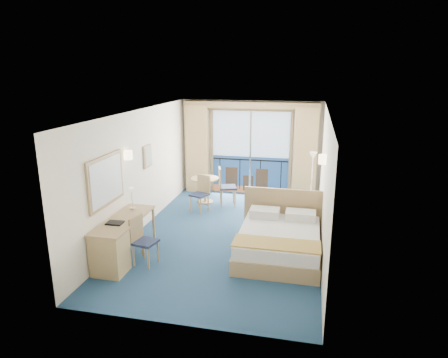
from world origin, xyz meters
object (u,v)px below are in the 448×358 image
bed (279,240)px  desk (113,247)px  armchair (293,205)px  floor_lamp (313,166)px  nightstand (310,223)px  desk_chair (141,238)px  round_table (205,184)px  table_chair_a (224,184)px  table_chair_b (201,191)px

bed → desk: (-2.89, -1.25, 0.14)m
armchair → floor_lamp: size_ratio=0.47×
nightstand → desk_chair: bearing=-145.9°
bed → nightstand: bearing=63.4°
nightstand → desk: (-3.47, -2.42, 0.18)m
armchair → round_table: size_ratio=0.91×
floor_lamp → desk: 5.55m
armchair → desk: 4.59m
table_chair_a → table_chair_b: (-0.49, -0.55, -0.06)m
desk → table_chair_b: 3.46m
desk → round_table: desk is taller
bed → floor_lamp: floor_lamp is taller
round_table → floor_lamp: bearing=4.6°
bed → desk_chair: bed is taller
nightstand → table_chair_b: table_chair_b is taller
round_table → table_chair_b: size_ratio=0.82×
desk → table_chair_b: size_ratio=1.86×
bed → round_table: bearing=128.9°
nightstand → desk_chair: desk_chair is taller
nightstand → table_chair_a: bearing=146.1°
table_chair_b → floor_lamp: bearing=40.1°
table_chair_a → floor_lamp: bearing=-98.8°
floor_lamp → nightstand: bearing=-89.7°
armchair → desk: desk is taller
nightstand → floor_lamp: size_ratio=0.36×
floor_lamp → table_chair_a: bearing=-171.6°
nightstand → table_chair_b: 2.94m
bed → floor_lamp: size_ratio=1.38×
bed → nightstand: bed is taller
bed → desk: bed is taller
bed → desk: size_ratio=1.18×
bed → floor_lamp: bearing=79.3°
table_chair_b → table_chair_a: bearing=70.9°
bed → nightstand: 1.30m
desk_chair → table_chair_a: 3.69m
armchair → desk: (-3.05, -3.43, 0.13)m
floor_lamp → desk: floor_lamp is taller
floor_lamp → desk_chair: 5.02m
floor_lamp → round_table: size_ratio=1.94×
bed → table_chair_a: size_ratio=1.99×
table_chair_b → nightstand: bearing=2.7°
armchair → round_table: 2.51m
armchair → table_chair_b: size_ratio=0.75×
bed → desk_chair: size_ratio=2.20×
round_table → desk: bearing=-98.8°
armchair → desk: size_ratio=0.40×
desk → bed: bearing=23.4°
bed → armchair: (0.16, 2.17, 0.01)m
bed → armchair: bearing=85.8°
nightstand → armchair: armchair is taller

